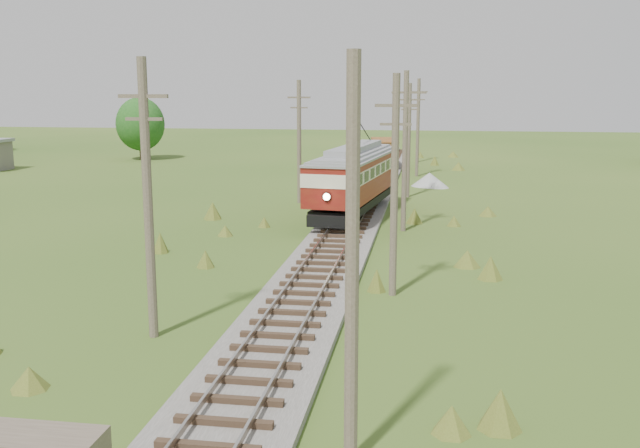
# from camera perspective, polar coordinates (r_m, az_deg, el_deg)

# --- Properties ---
(railbed_main) EXTENTS (3.60, 96.00, 0.57)m
(railbed_main) POSITION_cam_1_polar(r_m,az_deg,el_deg) (44.18, 2.67, 0.58)
(railbed_main) COLOR #605B54
(railbed_main) RESTS_ON ground
(streetcar) EXTENTS (4.72, 13.37, 6.05)m
(streetcar) POSITION_cam_1_polar(r_m,az_deg,el_deg) (44.58, 2.81, 4.03)
(streetcar) COLOR black
(streetcar) RESTS_ON ground
(gondola) EXTENTS (3.32, 7.49, 2.40)m
(gondola) POSITION_cam_1_polar(r_m,az_deg,el_deg) (72.45, 5.17, 5.89)
(gondola) COLOR black
(gondola) RESTS_ON ground
(gravel_pile) EXTENTS (3.11, 3.29, 1.13)m
(gravel_pile) POSITION_cam_1_polar(r_m,az_deg,el_deg) (59.88, 8.86, 3.49)
(gravel_pile) COLOR gray
(gravel_pile) RESTS_ON ground
(utility_pole_r_1) EXTENTS (0.30, 0.30, 8.80)m
(utility_pole_r_1) POSITION_cam_1_polar(r_m,az_deg,el_deg) (14.77, 2.58, -3.48)
(utility_pole_r_1) COLOR brown
(utility_pole_r_1) RESTS_ON ground
(utility_pole_r_2) EXTENTS (1.60, 0.30, 8.60)m
(utility_pole_r_2) POSITION_cam_1_polar(r_m,az_deg,el_deg) (27.51, 5.98, 3.20)
(utility_pole_r_2) COLOR brown
(utility_pole_r_2) RESTS_ON ground
(utility_pole_r_3) EXTENTS (1.60, 0.30, 9.00)m
(utility_pole_r_3) POSITION_cam_1_polar(r_m,az_deg,el_deg) (40.40, 6.81, 5.90)
(utility_pole_r_3) COLOR brown
(utility_pole_r_3) RESTS_ON ground
(utility_pole_r_4) EXTENTS (1.60, 0.30, 8.40)m
(utility_pole_r_4) POSITION_cam_1_polar(r_m,az_deg,el_deg) (53.39, 7.11, 6.75)
(utility_pole_r_4) COLOR brown
(utility_pole_r_4) RESTS_ON ground
(utility_pole_r_5) EXTENTS (1.60, 0.30, 8.90)m
(utility_pole_r_5) POSITION_cam_1_polar(r_m,az_deg,el_deg) (66.33, 7.83, 7.73)
(utility_pole_r_5) COLOR brown
(utility_pole_r_5) RESTS_ON ground
(utility_pole_r_6) EXTENTS (1.60, 0.30, 8.70)m
(utility_pole_r_6) POSITION_cam_1_polar(r_m,az_deg,el_deg) (79.33, 7.88, 8.15)
(utility_pole_r_6) COLOR brown
(utility_pole_r_6) RESTS_ON ground
(utility_pole_l_a) EXTENTS (1.60, 0.30, 9.00)m
(utility_pole_l_a) POSITION_cam_1_polar(r_m,az_deg,el_deg) (23.25, -13.62, 2.06)
(utility_pole_l_a) COLOR brown
(utility_pole_l_a) RESTS_ON ground
(utility_pole_l_b) EXTENTS (1.60, 0.30, 8.60)m
(utility_pole_l_b) POSITION_cam_1_polar(r_m,az_deg,el_deg) (50.20, -1.68, 6.69)
(utility_pole_l_b) COLOR brown
(utility_pole_l_b) RESTS_ON ground
(tree_mid_a) EXTENTS (5.46, 5.46, 7.03)m
(tree_mid_a) POSITION_cam_1_polar(r_m,az_deg,el_deg) (83.94, -14.18, 7.76)
(tree_mid_a) COLOR #38281C
(tree_mid_a) RESTS_ON ground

